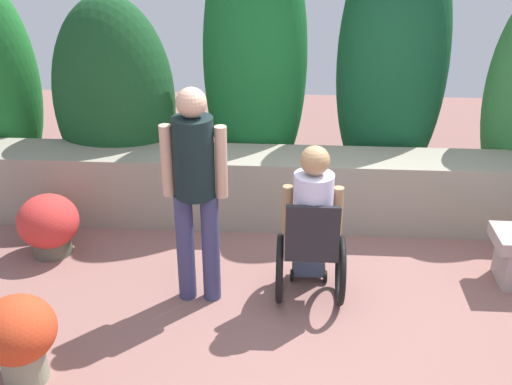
{
  "coord_description": "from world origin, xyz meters",
  "views": [
    {
      "loc": [
        -0.25,
        -3.98,
        2.96
      ],
      "look_at": [
        -0.53,
        0.35,
        0.85
      ],
      "focal_mm": 43.43,
      "sensor_mm": 36.0,
      "label": 1
    }
  ],
  "objects": [
    {
      "name": "ground_plane",
      "position": [
        0.0,
        0.0,
        0.0
      ],
      "size": [
        11.6,
        11.6,
        0.0
      ],
      "primitive_type": "plane",
      "color": "#885C56"
    },
    {
      "name": "stone_retaining_wall",
      "position": [
        0.0,
        1.49,
        0.35
      ],
      "size": [
        6.99,
        0.56,
        0.7
      ],
      "primitive_type": "cube",
      "color": "gray",
      "rests_on": "ground"
    },
    {
      "name": "hedge_backdrop",
      "position": [
        0.15,
        2.11,
        1.24
      ],
      "size": [
        7.64,
        1.14,
        2.91
      ],
      "color": "#1E6B29",
      "rests_on": "ground"
    },
    {
      "name": "person_in_wheelchair",
      "position": [
        -0.09,
        0.2,
        0.62
      ],
      "size": [
        0.53,
        0.66,
        1.33
      ],
      "rotation": [
        0.0,
        0.0,
        0.14
      ],
      "color": "black",
      "rests_on": "ground"
    },
    {
      "name": "person_standing_companion",
      "position": [
        -0.97,
        0.14,
        1.01
      ],
      "size": [
        0.49,
        0.3,
        1.75
      ],
      "rotation": [
        0.0,
        0.0,
        -0.26
      ],
      "color": "#393A63",
      "rests_on": "ground"
    },
    {
      "name": "flower_pot_purple_near",
      "position": [
        -2.0,
        -0.88,
        0.36
      ],
      "size": [
        0.51,
        0.51,
        0.63
      ],
      "color": "gray",
      "rests_on": "ground"
    },
    {
      "name": "flower_pot_red_accent",
      "position": [
        -2.41,
        0.73,
        0.29
      ],
      "size": [
        0.54,
        0.54,
        0.57
      ],
      "color": "#535142",
      "rests_on": "ground"
    }
  ]
}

